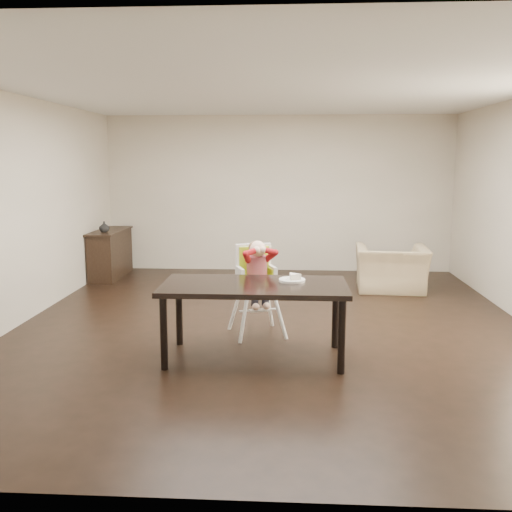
{
  "coord_description": "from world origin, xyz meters",
  "views": [
    {
      "loc": [
        0.2,
        -6.49,
        1.94
      ],
      "look_at": [
        -0.16,
        -0.42,
        0.91
      ],
      "focal_mm": 40.0,
      "sensor_mm": 36.0,
      "label": 1
    }
  ],
  "objects_px": {
    "sideboard": "(110,254)",
    "high_chair": "(256,268)",
    "dining_table": "(254,292)",
    "armchair": "(392,261)"
  },
  "relations": [
    {
      "from": "dining_table",
      "to": "high_chair",
      "type": "bearing_deg",
      "value": 91.92
    },
    {
      "from": "armchair",
      "to": "sideboard",
      "type": "bearing_deg",
      "value": -5.41
    },
    {
      "from": "sideboard",
      "to": "high_chair",
      "type": "bearing_deg",
      "value": -48.86
    },
    {
      "from": "dining_table",
      "to": "high_chair",
      "type": "height_order",
      "value": "high_chair"
    },
    {
      "from": "high_chair",
      "to": "armchair",
      "type": "xyz_separation_m",
      "value": [
        1.88,
        2.25,
        -0.3
      ]
    },
    {
      "from": "dining_table",
      "to": "armchair",
      "type": "xyz_separation_m",
      "value": [
        1.86,
        3.05,
        -0.22
      ]
    },
    {
      "from": "armchair",
      "to": "sideboard",
      "type": "xyz_separation_m",
      "value": [
        -4.5,
        0.74,
        -0.05
      ]
    },
    {
      "from": "high_chair",
      "to": "sideboard",
      "type": "height_order",
      "value": "high_chair"
    },
    {
      "from": "dining_table",
      "to": "sideboard",
      "type": "xyz_separation_m",
      "value": [
        -2.64,
        3.79,
        -0.27
      ]
    },
    {
      "from": "high_chair",
      "to": "sideboard",
      "type": "xyz_separation_m",
      "value": [
        -2.61,
        2.99,
        -0.35
      ]
    }
  ]
}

